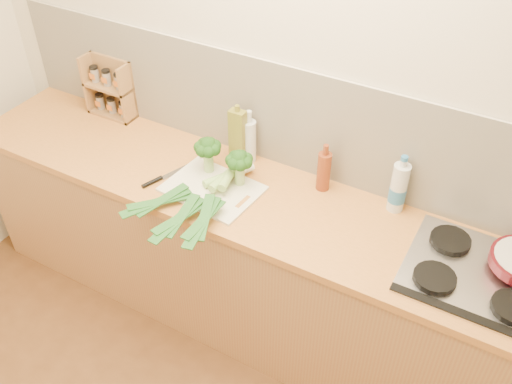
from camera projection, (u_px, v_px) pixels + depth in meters
room_shell at (287, 118)px, 2.69m from camera, size 3.50×3.50×3.50m
counter at (257, 262)px, 2.95m from camera, size 3.20×0.62×0.90m
gas_hob at (479, 275)px, 2.27m from camera, size 0.58×0.50×0.04m
chopping_board at (213, 189)px, 2.70m from camera, size 0.46×0.36×0.01m
broccoli_left at (208, 148)px, 2.71m from camera, size 0.13×0.13×0.19m
broccoli_right at (239, 161)px, 2.64m from camera, size 0.13×0.13×0.19m
leek_front at (204, 184)px, 2.68m from camera, size 0.37×0.62×0.04m
leek_mid at (212, 189)px, 2.62m from camera, size 0.12×0.69×0.04m
leek_back at (220, 191)px, 2.58m from camera, size 0.18×0.63×0.04m
chefs_knife at (158, 179)px, 2.75m from camera, size 0.12×0.27×0.02m
spice_rack at (111, 91)px, 3.13m from camera, size 0.28×0.11×0.34m
oil_tin at (238, 137)px, 2.78m from camera, size 0.08×0.05×0.32m
glass_bottle at (249, 140)px, 2.81m from camera, size 0.07×0.07×0.29m
amber_bottle at (324, 171)px, 2.65m from camera, size 0.06×0.06×0.25m
water_bottle at (398, 189)px, 2.53m from camera, size 0.08×0.08×0.27m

